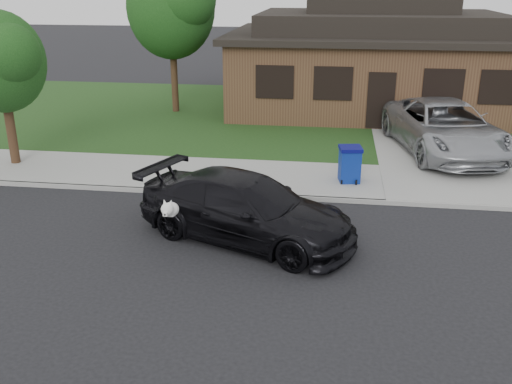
# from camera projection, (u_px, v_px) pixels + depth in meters

# --- Properties ---
(ground) EXTENTS (120.00, 120.00, 0.00)m
(ground) POSITION_uv_depth(u_px,v_px,m) (217.00, 256.00, 12.09)
(ground) COLOR black
(ground) RESTS_ON ground
(sidewalk) EXTENTS (60.00, 3.00, 0.12)m
(sidewalk) POSITION_uv_depth(u_px,v_px,m) (252.00, 177.00, 16.70)
(sidewalk) COLOR gray
(sidewalk) RESTS_ON ground
(curb) EXTENTS (60.00, 0.12, 0.12)m
(curb) POSITION_uv_depth(u_px,v_px,m) (244.00, 195.00, 15.31)
(curb) COLOR gray
(curb) RESTS_ON ground
(lawn) EXTENTS (60.00, 13.00, 0.13)m
(lawn) POSITION_uv_depth(u_px,v_px,m) (279.00, 116.00, 24.11)
(lawn) COLOR #193814
(lawn) RESTS_ON ground
(driveway) EXTENTS (4.50, 13.00, 0.14)m
(driveway) POSITION_uv_depth(u_px,v_px,m) (436.00, 139.00, 20.55)
(driveway) COLOR gray
(driveway) RESTS_ON ground
(sedan) EXTENTS (5.44, 3.77, 1.46)m
(sedan) POSITION_uv_depth(u_px,v_px,m) (246.00, 209.00, 12.64)
(sedan) COLOR black
(sedan) RESTS_ON ground
(minivan) EXTENTS (3.90, 6.42, 1.66)m
(minivan) POSITION_uv_depth(u_px,v_px,m) (445.00, 127.00, 18.53)
(minivan) COLOR #A0A2A7
(minivan) RESTS_ON driveway
(recycling_bin) EXTENTS (0.69, 0.70, 1.01)m
(recycling_bin) POSITION_uv_depth(u_px,v_px,m) (350.00, 164.00, 16.01)
(recycling_bin) COLOR navy
(recycling_bin) RESTS_ON sidewalk
(house) EXTENTS (12.60, 8.60, 4.65)m
(house) POSITION_uv_depth(u_px,v_px,m) (376.00, 61.00, 24.71)
(house) COLOR #422B1C
(house) RESTS_ON ground
(tree_0) EXTENTS (3.78, 3.60, 6.34)m
(tree_0) POSITION_uv_depth(u_px,v_px,m) (174.00, 6.00, 23.01)
(tree_0) COLOR #332114
(tree_0) RESTS_ON ground
(tree_2) EXTENTS (2.73, 2.60, 4.59)m
(tree_2) POSITION_uv_depth(u_px,v_px,m) (2.00, 61.00, 16.63)
(tree_2) COLOR #332114
(tree_2) RESTS_ON ground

